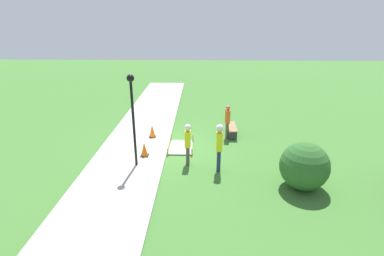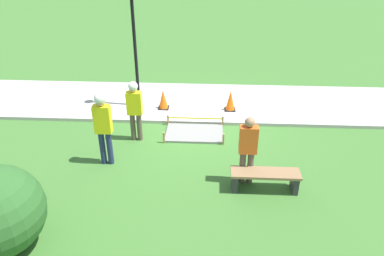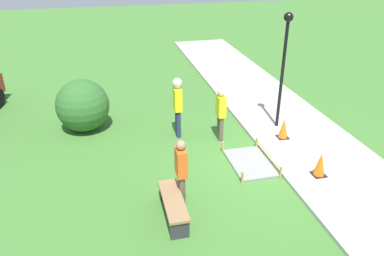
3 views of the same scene
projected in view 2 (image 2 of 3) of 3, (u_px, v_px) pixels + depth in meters
name	position (u px, v px, depth m)	size (l,w,h in m)	color
ground_plane	(195.00, 125.00, 11.23)	(60.00, 60.00, 0.00)	#3D702D
sidewalk	(197.00, 102.00, 12.55)	(28.00, 3.05, 0.10)	#ADAAA3
wet_concrete_patch	(194.00, 133.00, 10.70)	(1.68, 1.10, 0.33)	gray
traffic_cone_near_patch	(230.00, 101.00, 11.76)	(0.34, 0.34, 0.65)	black
traffic_cone_far_patch	(163.00, 99.00, 11.87)	(0.34, 0.34, 0.63)	black
park_bench	(265.00, 177.00, 8.32)	(1.53, 0.44, 0.48)	#2D2D33
worker_supervisor	(103.00, 122.00, 8.87)	(0.40, 0.28, 1.91)	navy
worker_assistant	(135.00, 106.00, 9.98)	(0.40, 0.25, 1.72)	brown
bystander_in_orange_shirt	(248.00, 147.00, 8.28)	(0.40, 0.22, 1.68)	brown
lamppost_near	(134.00, 32.00, 11.08)	(0.28, 0.28, 3.61)	black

